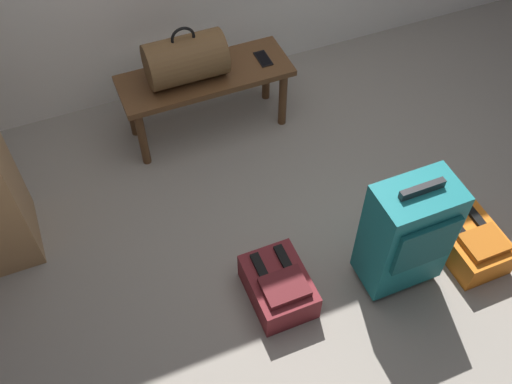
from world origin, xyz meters
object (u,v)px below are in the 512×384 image
Objects in this scene: bench at (206,83)px; suitcase_upright_teal at (407,234)px; duffel_bag_brown at (185,59)px; backpack_maroon at (279,286)px; cell_phone at (263,59)px; backpack_orange at (471,244)px.

suitcase_upright_teal is at bearing -69.55° from bench.
bench is 0.22m from duffel_bag_brown.
duffel_bag_brown is at bearing 90.94° from backpack_maroon.
backpack_maroon is (-0.08, -1.26, -0.27)m from bench.
backpack_maroon is at bearing 169.01° from suitcase_upright_teal.
cell_phone is at bearing -1.39° from bench.
cell_phone is 1.38m from suitcase_upright_teal.
duffel_bag_brown reaches higher than cell_phone.
suitcase_upright_teal is at bearing -65.87° from duffel_bag_brown.
suitcase_upright_teal is at bearing -83.61° from cell_phone.
bench is at bearing 178.61° from cell_phone.
cell_phone reaches higher than bench.
backpack_orange is at bearing -8.39° from backpack_maroon.
suitcase_upright_teal is (0.62, -1.37, -0.20)m from duffel_bag_brown.
backpack_maroon is (-0.44, -1.25, -0.34)m from cell_phone.
backpack_orange is (0.42, -0.03, -0.27)m from suitcase_upright_teal.
duffel_bag_brown is at bearing 178.92° from cell_phone.
bench is 1.71m from backpack_orange.
duffel_bag_brown is 1.16× the size of backpack_orange.
bench reaches higher than backpack_maroon.
backpack_orange is at bearing -67.62° from cell_phone.
backpack_maroon is at bearing -109.47° from cell_phone.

